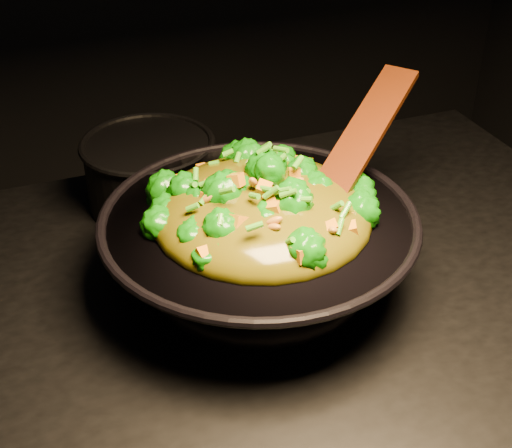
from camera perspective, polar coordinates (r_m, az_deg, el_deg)
name	(u,v)px	position (r m, az deg, el deg)	size (l,w,h in m)	color
wok	(259,254)	(0.93, 0.22, -2.39)	(0.40, 0.40, 0.11)	black
stir_fry	(262,185)	(0.88, 0.48, 3.14)	(0.28, 0.28, 0.10)	#147608
spatula	(352,153)	(0.94, 7.71, 5.66)	(0.33, 0.05, 0.01)	#3D1503
back_pot	(150,173)	(1.12, -8.47, 4.08)	(0.20, 0.20, 0.11)	black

